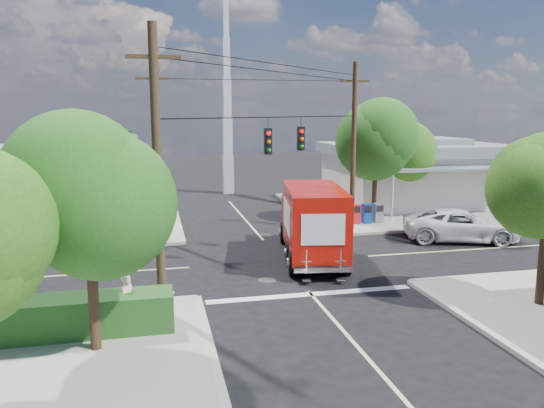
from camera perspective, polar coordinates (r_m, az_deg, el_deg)
name	(u,v)px	position (r m, az deg, el deg)	size (l,w,h in m)	color
ground	(282,262)	(23.13, 1.10, -6.21)	(120.00, 120.00, 0.00)	black
sidewalk_ne	(400,207)	(36.83, 13.58, -0.31)	(14.12, 14.12, 0.14)	gray
sidewalk_nw	(58,221)	(33.53, -22.03, -1.75)	(14.12, 14.12, 0.14)	gray
road_markings	(291,271)	(21.76, 2.04, -7.24)	(32.00, 32.00, 0.01)	beige
building_ne	(415,172)	(38.21, 15.18, 3.39)	(11.80, 10.20, 4.50)	silver
building_nw	(40,182)	(34.94, -23.67, 2.16)	(10.80, 10.20, 4.30)	beige
radio_tower	(227,122)	(41.99, -4.83, 8.79)	(0.80, 0.80, 17.00)	silver
tree_sw_front	(87,195)	(14.28, -19.25, 0.96)	(3.88, 3.78, 6.03)	#422D1C
tree_ne_front	(377,141)	(31.03, 11.18, 6.66)	(4.21, 4.14, 6.66)	#422D1C
tree_ne_back	(401,148)	(34.16, 13.67, 5.87)	(3.77, 3.66, 5.82)	#422D1C
palm_nw_front	(109,138)	(29.19, -17.11, 6.76)	(3.01, 3.08, 5.59)	#422D1C
palm_nw_back	(73,144)	(30.91, -20.60, 6.03)	(3.01, 3.08, 5.19)	#422D1C
utility_poles	(239,152)	(23.55, -3.56, 5.63)	(12.00, 10.68, 9.00)	#473321
picket_fence	(74,307)	(17.15, -20.57, -10.29)	(5.94, 0.06, 1.00)	silver
hedge_sw	(62,317)	(16.43, -21.64, -11.21)	(6.20, 1.20, 1.10)	#194D1C
vending_boxes	(367,213)	(30.73, 10.14, -1.01)	(1.90, 0.50, 1.10)	red
delivery_truck	(312,221)	(23.40, 4.33, -1.89)	(3.51, 7.76, 3.24)	black
parked_car	(462,225)	(28.30, 19.72, -2.16)	(2.62, 5.68, 1.58)	silver
pedestrian	(128,301)	(16.30, -15.19, -10.07)	(0.59, 0.39, 1.61)	beige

